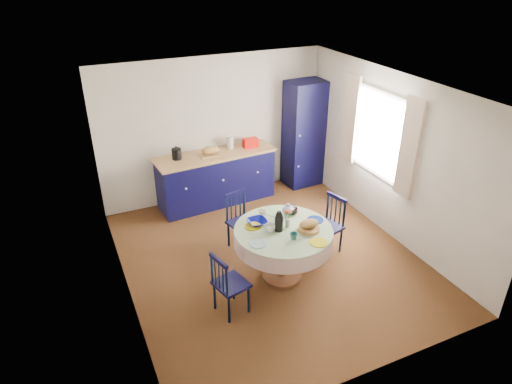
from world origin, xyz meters
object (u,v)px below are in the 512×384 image
(pantry_cabinet, at_px, (304,134))
(kitchen_counter, at_px, (216,177))
(mug_b, at_px, (294,236))
(chair_far, at_px, (241,220))
(mug_d, at_px, (262,214))
(cobalt_bowl, at_px, (257,222))
(chair_left, at_px, (228,284))
(mug_a, at_px, (270,228))
(dining_table, at_px, (284,237))
(mug_c, at_px, (294,211))
(chair_right, at_px, (329,224))

(pantry_cabinet, bearing_deg, kitchen_counter, 177.22)
(kitchen_counter, height_order, mug_b, kitchen_counter)
(chair_far, height_order, mug_d, mug_d)
(pantry_cabinet, xyz_separation_m, cobalt_bowl, (-1.96, -2.19, -0.17))
(chair_left, height_order, mug_a, mug_a)
(dining_table, relative_size, mug_c, 11.09)
(pantry_cabinet, height_order, dining_table, pantry_cabinet)
(chair_far, height_order, mug_a, mug_a)
(chair_left, xyz_separation_m, mug_c, (1.21, 0.61, 0.39))
(pantry_cabinet, xyz_separation_m, mug_b, (-1.70, -2.70, -0.16))
(chair_right, height_order, mug_d, chair_right)
(cobalt_bowl, bearing_deg, mug_b, -62.78)
(kitchen_counter, distance_m, mug_d, 2.04)
(dining_table, distance_m, mug_d, 0.45)
(chair_right, xyz_separation_m, mug_a, (-1.09, -0.27, 0.39))
(dining_table, xyz_separation_m, cobalt_bowl, (-0.27, 0.25, 0.15))
(pantry_cabinet, relative_size, chair_right, 2.24)
(pantry_cabinet, xyz_separation_m, mug_c, (-1.40, -2.16, -0.16))
(mug_c, bearing_deg, cobalt_bowl, -177.04)
(chair_left, xyz_separation_m, mug_a, (0.72, 0.35, 0.40))
(dining_table, distance_m, chair_left, 0.99)
(mug_d, bearing_deg, dining_table, -72.52)
(mug_a, bearing_deg, mug_c, 27.77)
(pantry_cabinet, height_order, chair_right, pantry_cabinet)
(cobalt_bowl, bearing_deg, pantry_cabinet, 48.20)
(pantry_cabinet, height_order, chair_far, pantry_cabinet)
(chair_far, bearing_deg, mug_d, -95.15)
(dining_table, bearing_deg, pantry_cabinet, 55.30)
(dining_table, distance_m, mug_a, 0.26)
(dining_table, relative_size, mug_d, 12.12)
(mug_d, bearing_deg, kitchen_counter, 88.39)
(mug_b, distance_m, mug_d, 0.66)
(chair_far, bearing_deg, pantry_cabinet, 24.06)
(kitchen_counter, height_order, mug_d, kitchen_counter)
(pantry_cabinet, relative_size, chair_left, 2.30)
(chair_left, relative_size, mug_a, 6.52)
(mug_d, bearing_deg, pantry_cabinet, 48.50)
(chair_right, bearing_deg, mug_b, -73.00)
(mug_b, bearing_deg, chair_right, 31.78)
(kitchen_counter, distance_m, pantry_cabinet, 1.83)
(chair_far, relative_size, mug_d, 8.25)
(chair_right, bearing_deg, mug_a, -90.76)
(kitchen_counter, height_order, pantry_cabinet, pantry_cabinet)
(pantry_cabinet, bearing_deg, chair_left, -137.29)
(mug_a, xyz_separation_m, cobalt_bowl, (-0.08, 0.23, -0.02))
(chair_left, height_order, mug_b, mug_b)
(pantry_cabinet, relative_size, chair_far, 2.25)
(pantry_cabinet, bearing_deg, dining_table, -128.77)
(mug_a, relative_size, cobalt_bowl, 0.51)
(kitchen_counter, relative_size, chair_far, 2.41)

